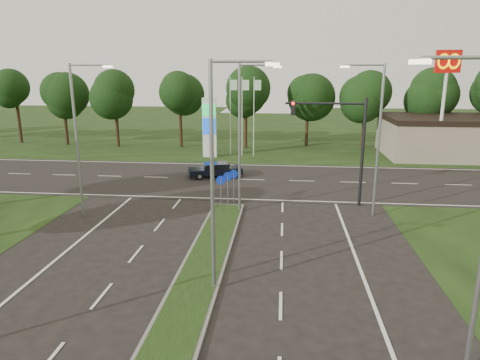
# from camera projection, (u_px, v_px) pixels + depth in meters

# --- Properties ---
(verge_far) EXTENTS (160.00, 50.00, 0.02)m
(verge_far) POSITION_uv_depth(u_px,v_px,m) (261.00, 129.00, 64.62)
(verge_far) COLOR black
(verge_far) RESTS_ON ground
(cross_road) EXTENTS (160.00, 12.00, 0.02)m
(cross_road) POSITION_uv_depth(u_px,v_px,m) (240.00, 180.00, 34.75)
(cross_road) COLOR black
(cross_road) RESTS_ON ground
(median_kerb) EXTENTS (2.00, 26.00, 0.12)m
(median_kerb) POSITION_uv_depth(u_px,v_px,m) (183.00, 314.00, 15.46)
(median_kerb) COLOR slate
(median_kerb) RESTS_ON ground
(commercial_building) EXTENTS (16.00, 9.00, 4.00)m
(commercial_building) POSITION_uv_depth(u_px,v_px,m) (466.00, 137.00, 43.65)
(commercial_building) COLOR gray
(commercial_building) RESTS_ON ground
(streetlight_median_near) EXTENTS (2.53, 0.22, 9.00)m
(streetlight_median_near) POSITION_uv_depth(u_px,v_px,m) (217.00, 167.00, 16.04)
(streetlight_median_near) COLOR gray
(streetlight_median_near) RESTS_ON ground
(streetlight_median_far) EXTENTS (2.53, 0.22, 9.00)m
(streetlight_median_far) POSITION_uv_depth(u_px,v_px,m) (243.00, 131.00, 25.68)
(streetlight_median_far) COLOR gray
(streetlight_median_far) RESTS_ON ground
(streetlight_left_far) EXTENTS (2.53, 0.22, 9.00)m
(streetlight_left_far) POSITION_uv_depth(u_px,v_px,m) (79.00, 133.00, 24.67)
(streetlight_left_far) COLOR gray
(streetlight_left_far) RESTS_ON ground
(streetlight_right_far) EXTENTS (2.53, 0.22, 9.00)m
(streetlight_right_far) POSITION_uv_depth(u_px,v_px,m) (376.00, 133.00, 24.91)
(streetlight_right_far) COLOR gray
(streetlight_right_far) RESTS_ON ground
(traffic_signal) EXTENTS (5.10, 0.42, 7.00)m
(traffic_signal) POSITION_uv_depth(u_px,v_px,m) (343.00, 135.00, 27.10)
(traffic_signal) COLOR black
(traffic_signal) RESTS_ON ground
(median_signs) EXTENTS (1.16, 1.76, 2.38)m
(median_signs) POSITION_uv_depth(u_px,v_px,m) (228.00, 183.00, 27.00)
(median_signs) COLOR gray
(median_signs) RESTS_ON ground
(gas_pylon) EXTENTS (5.80, 1.26, 8.00)m
(gas_pylon) POSITION_uv_depth(u_px,v_px,m) (212.00, 126.00, 43.05)
(gas_pylon) COLOR silver
(gas_pylon) RESTS_ON ground
(mcdonalds_sign) EXTENTS (2.20, 0.47, 10.40)m
(mcdonalds_sign) POSITION_uv_depth(u_px,v_px,m) (446.00, 78.00, 38.67)
(mcdonalds_sign) COLOR silver
(mcdonalds_sign) RESTS_ON ground
(treeline_far) EXTENTS (6.00, 6.00, 9.90)m
(treeline_far) POSITION_uv_depth(u_px,v_px,m) (255.00, 87.00, 48.40)
(treeline_far) COLOR black
(treeline_far) RESTS_ON ground
(navy_sedan) EXTENTS (4.65, 2.91, 1.19)m
(navy_sedan) POSITION_uv_depth(u_px,v_px,m) (216.00, 170.00, 35.43)
(navy_sedan) COLOR black
(navy_sedan) RESTS_ON ground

